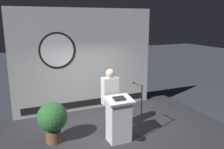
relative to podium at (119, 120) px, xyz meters
The scene contains 7 objects.
ground_plane 0.99m from the podium, 96.03° to the left, with size 40.00×40.00×0.00m, color #383D47.
stage_platform 0.86m from the podium, 96.03° to the left, with size 6.40×4.00×0.30m, color #333338.
banner_display 2.58m from the podium, 91.82° to the left, with size 4.56×0.12×3.23m.
podium is the anchor object (origin of this frame).
speaker_person 0.58m from the podium, 92.29° to the left, with size 0.40×0.26×1.69m.
microphone_stand 0.54m from the podium, ahead, with size 0.24×0.56×1.39m.
potted_plant 1.57m from the podium, 159.11° to the left, with size 0.71×0.71×1.00m.
Camera 1 is at (-2.23, -5.30, 3.19)m, focal length 38.27 mm.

